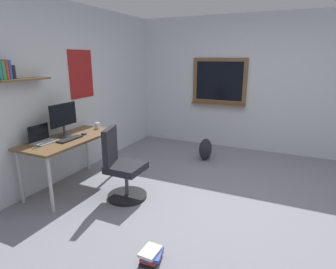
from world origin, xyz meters
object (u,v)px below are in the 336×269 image
at_px(keyboard, 70,139).
at_px(backpack, 205,149).
at_px(office_chair, 121,169).
at_px(desk, 70,143).
at_px(computer_mouse, 84,134).
at_px(coffee_mug, 98,126).
at_px(monitor_primary, 63,117).
at_px(laptop, 43,138).
at_px(book_stack_on_floor, 152,255).

height_order(keyboard, backpack, keyboard).
distance_m(office_chair, backpack, 1.94).
relative_size(desk, computer_mouse, 13.13).
distance_m(computer_mouse, coffee_mug, 0.38).
height_order(monitor_primary, computer_mouse, monitor_primary).
relative_size(office_chair, backpack, 2.42).
relative_size(laptop, book_stack_on_floor, 1.22).
distance_m(laptop, coffee_mug, 0.91).
distance_m(monitor_primary, computer_mouse, 0.36).
height_order(laptop, backpack, laptop).
bearing_deg(laptop, desk, -26.05).
height_order(office_chair, computer_mouse, office_chair).
bearing_deg(computer_mouse, coffee_mug, 7.67).
distance_m(monitor_primary, keyboard, 0.33).
height_order(coffee_mug, book_stack_on_floor, coffee_mug).
relative_size(monitor_primary, computer_mouse, 4.46).
bearing_deg(book_stack_on_floor, keyboard, 64.08).
relative_size(desk, book_stack_on_floor, 5.39).
height_order(keyboard, coffee_mug, coffee_mug).
xyz_separation_m(office_chair, backpack, (1.84, -0.57, -0.21)).
bearing_deg(coffee_mug, keyboard, -175.61).
height_order(coffee_mug, backpack, coffee_mug).
xyz_separation_m(computer_mouse, coffee_mug, (0.37, 0.05, 0.03)).
bearing_deg(monitor_primary, desk, -108.50).
distance_m(office_chair, keyboard, 0.82).
bearing_deg(desk, keyboard, -130.83).
xyz_separation_m(office_chair, computer_mouse, (0.17, 0.73, 0.35)).
distance_m(laptop, book_stack_on_floor, 2.11).
bearing_deg(backpack, monitor_primary, 141.22).
bearing_deg(backpack, laptop, 145.01).
bearing_deg(backpack, coffee_mug, 133.82).
relative_size(computer_mouse, coffee_mug, 1.13).
bearing_deg(desk, backpack, -36.30).
bearing_deg(monitor_primary, coffee_mug, -13.43).
relative_size(monitor_primary, keyboard, 1.25).
height_order(office_chair, monitor_primary, monitor_primary).
distance_m(desk, coffee_mug, 0.60).
height_order(desk, monitor_primary, monitor_primary).
bearing_deg(laptop, book_stack_on_floor, -106.74).
height_order(desk, office_chair, office_chair).
bearing_deg(laptop, office_chair, -70.06).
height_order(office_chair, backpack, office_chair).
bearing_deg(office_chair, backpack, -17.20).
xyz_separation_m(desk, keyboard, (-0.07, -0.08, 0.09)).
xyz_separation_m(monitor_primary, coffee_mug, (0.55, -0.13, -0.22)).
relative_size(coffee_mug, book_stack_on_floor, 0.36).
relative_size(office_chair, computer_mouse, 9.13).
bearing_deg(desk, office_chair, -87.04).
height_order(keyboard, computer_mouse, computer_mouse).
relative_size(desk, keyboard, 3.69).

